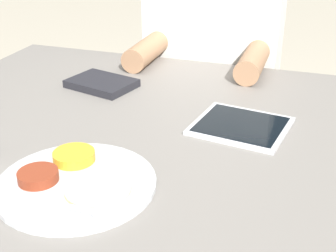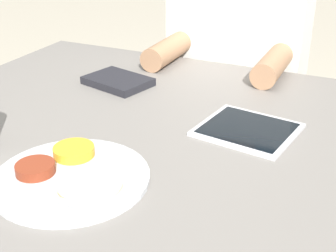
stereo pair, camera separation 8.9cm
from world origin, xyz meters
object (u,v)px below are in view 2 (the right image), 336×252
at_px(red_notebook, 118,82).
at_px(tablet_device, 248,130).
at_px(thali_tray, 70,175).
at_px(person_diner, 234,105).

xyz_separation_m(red_notebook, tablet_device, (0.40, -0.13, -0.00)).
distance_m(thali_tray, tablet_device, 0.39).
height_order(thali_tray, person_diner, person_diner).
height_order(thali_tray, red_notebook, thali_tray).
bearing_deg(tablet_device, red_notebook, 162.14).
height_order(thali_tray, tablet_device, thali_tray).
xyz_separation_m(thali_tray, person_diner, (0.04, 0.88, -0.20)).
relative_size(red_notebook, tablet_device, 0.87).
bearing_deg(red_notebook, person_diner, 65.48).
bearing_deg(red_notebook, tablet_device, -17.86).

